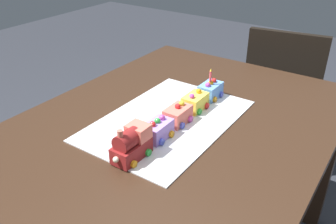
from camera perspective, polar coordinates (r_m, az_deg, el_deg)
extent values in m
cube|color=#382316|center=(1.24, 0.39, -2.72)|extent=(1.40, 1.00, 0.03)
cube|color=#382316|center=(1.83, 23.77, -7.74)|extent=(0.07, 0.07, 0.71)
cube|color=#382316|center=(2.10, 0.16, -0.19)|extent=(0.07, 0.07, 0.71)
cube|color=black|center=(2.25, 17.91, 2.83)|extent=(0.45, 0.45, 0.04)
cube|color=black|center=(2.00, 17.95, 6.48)|extent=(0.09, 0.40, 0.40)
cube|color=black|center=(2.49, 21.62, -1.20)|extent=(0.04, 0.04, 0.42)
cube|color=black|center=(2.52, 14.04, 0.45)|extent=(0.04, 0.04, 0.42)
cube|color=black|center=(2.20, 20.58, -5.23)|extent=(0.04, 0.04, 0.42)
cube|color=black|center=(2.23, 12.00, -3.30)|extent=(0.04, 0.04, 0.42)
cube|color=silver|center=(1.26, 0.00, -1.27)|extent=(0.60, 0.40, 0.00)
cube|color=maroon|center=(1.06, -5.82, -6.07)|extent=(0.12, 0.06, 0.05)
cylinder|color=maroon|center=(1.03, -6.49, -4.46)|extent=(0.07, 0.05, 0.05)
cube|color=#F27260|center=(1.06, -4.76, -3.11)|extent=(0.06, 0.06, 0.04)
cylinder|color=#F27260|center=(0.99, -7.64, -3.68)|extent=(0.02, 0.02, 0.03)
sphere|color=#F4EFCC|center=(1.02, -8.31, -7.52)|extent=(0.02, 0.02, 0.02)
cylinder|color=orange|center=(1.03, -5.44, -8.28)|extent=(0.02, 0.01, 0.02)
cylinder|color=green|center=(1.07, -3.11, -6.47)|extent=(0.02, 0.01, 0.02)
cylinder|color=green|center=(1.07, -8.46, -6.91)|extent=(0.02, 0.01, 0.02)
cylinder|color=#4C59D8|center=(1.11, -6.09, -5.23)|extent=(0.02, 0.01, 0.02)
cube|color=#AD84E0|center=(1.15, -1.68, -2.89)|extent=(0.10, 0.06, 0.06)
cylinder|color=#4C59D8|center=(1.12, -0.99, -4.79)|extent=(0.02, 0.01, 0.02)
cylinder|color=orange|center=(1.16, 0.58, -3.54)|extent=(0.02, 0.01, 0.02)
cylinder|color=red|center=(1.15, -3.92, -3.66)|extent=(0.02, 0.01, 0.02)
cylinder|color=green|center=(1.19, -2.30, -2.49)|extent=(0.02, 0.01, 0.02)
sphere|color=#D84CB2|center=(1.15, -0.97, -0.90)|extent=(0.02, 0.02, 0.02)
sphere|color=green|center=(1.13, -1.70, -1.42)|extent=(0.02, 0.02, 0.02)
sphere|color=red|center=(1.11, -2.46, -1.96)|extent=(0.02, 0.02, 0.02)
cube|color=#F27260|center=(1.23, 1.54, -0.50)|extent=(0.10, 0.06, 0.06)
cylinder|color=#4C59D8|center=(1.20, 2.26, -2.21)|extent=(0.02, 0.01, 0.02)
cylinder|color=#D84CB2|center=(1.24, 3.62, -1.12)|extent=(0.02, 0.01, 0.02)
cylinder|color=red|center=(1.24, -0.56, -1.24)|extent=(0.02, 0.01, 0.02)
cylinder|color=red|center=(1.27, 0.85, -0.21)|extent=(0.02, 0.01, 0.02)
sphere|color=yellow|center=(1.23, 2.19, 1.35)|extent=(0.02, 0.02, 0.02)
sphere|color=red|center=(1.21, 1.56, 0.90)|extent=(0.02, 0.02, 0.02)
cube|color=#F4E04C|center=(1.32, 4.33, 1.59)|extent=(0.10, 0.06, 0.06)
cylinder|color=green|center=(1.29, 5.06, 0.04)|extent=(0.02, 0.01, 0.02)
cylinder|color=red|center=(1.33, 6.24, 0.98)|extent=(0.02, 0.01, 0.02)
cylinder|color=#D84CB2|center=(1.32, 2.36, 0.89)|extent=(0.02, 0.01, 0.02)
cylinder|color=red|center=(1.36, 3.59, 1.78)|extent=(0.02, 0.01, 0.02)
sphere|color=#D84CB2|center=(1.28, 3.82, 2.51)|extent=(0.02, 0.02, 0.02)
sphere|color=orange|center=(1.32, 4.94, 3.31)|extent=(0.02, 0.02, 0.02)
cube|color=#669EEA|center=(1.41, 6.77, 3.40)|extent=(0.10, 0.06, 0.06)
cylinder|color=orange|center=(1.38, 7.50, 1.99)|extent=(0.02, 0.01, 0.02)
cylinder|color=#4C59D8|center=(1.43, 8.53, 2.81)|extent=(0.02, 0.01, 0.02)
cylinder|color=red|center=(1.41, 4.92, 2.74)|extent=(0.02, 0.01, 0.02)
cylinder|color=#D84CB2|center=(1.46, 6.00, 3.53)|extent=(0.02, 0.01, 0.02)
sphere|color=orange|center=(1.40, 6.85, 4.66)|extent=(0.02, 0.02, 0.02)
sphere|color=red|center=(1.42, 7.33, 4.99)|extent=(0.02, 0.02, 0.02)
sphere|color=#D84CB2|center=(1.38, 6.36, 4.31)|extent=(0.02, 0.02, 0.02)
cylinder|color=#F24C59|center=(1.38, 6.79, 5.69)|extent=(0.01, 0.01, 0.04)
cone|color=yellow|center=(1.37, 6.85, 6.69)|extent=(0.01, 0.01, 0.01)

